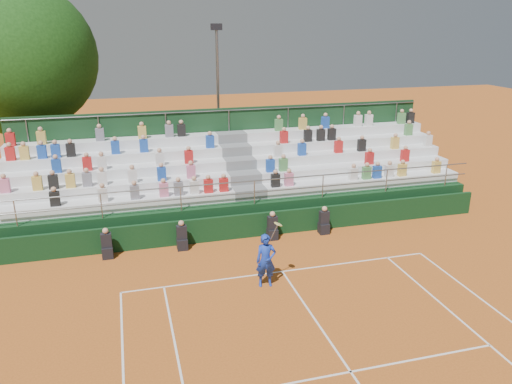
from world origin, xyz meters
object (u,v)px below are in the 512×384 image
object	(u,v)px
tree_west	(15,71)
tree_east	(23,57)
floodlight_mast	(218,89)
tennis_player	(266,260)

from	to	relation	value
tree_west	tree_east	bearing A→B (deg)	-45.03
floodlight_mast	tree_west	bearing A→B (deg)	-178.16
floodlight_mast	tree_east	bearing A→B (deg)	-175.11
tree_east	tennis_player	bearing A→B (deg)	-56.35
tree_east	tree_west	bearing A→B (deg)	134.97
floodlight_mast	tennis_player	bearing A→B (deg)	-94.93
tree_east	floodlight_mast	size ratio (longest dim) A/B	1.24
tree_east	floodlight_mast	distance (m)	9.88
tree_west	floodlight_mast	bearing A→B (deg)	1.84
tennis_player	floodlight_mast	bearing A→B (deg)	85.07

